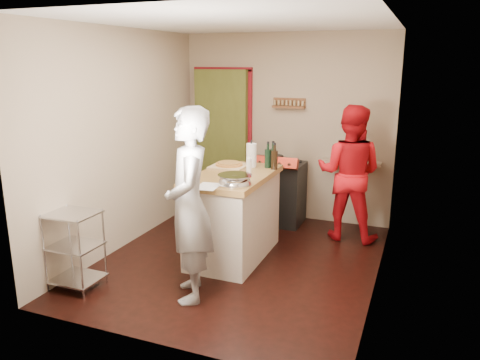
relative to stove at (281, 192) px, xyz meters
The scene contains 10 objects.
floor 1.49m from the stove, 91.94° to the right, with size 3.50×3.50×0.00m, color black.
back_wall 1.03m from the stove, 152.49° to the left, with size 3.00×0.44×2.60m.
left_wall 2.27m from the stove, 137.40° to the right, with size 0.04×3.50×2.60m, color gray.
right_wall 2.20m from the stove, 44.44° to the right, with size 0.04×3.50×2.60m, color gray.
ceiling 2.59m from the stove, 91.94° to the right, with size 3.00×3.50×0.02m, color white.
stove is the anchor object (origin of this frame).
wire_shelving 2.94m from the stove, 116.85° to the right, with size 0.48×0.40×0.80m.
island 1.34m from the stove, 97.00° to the right, with size 0.78×1.42×1.30m.
person_stripe 2.41m from the stove, 94.44° to the right, with size 0.67×0.44×1.83m, color #9E9FA3.
person_red 1.06m from the stove, 13.22° to the right, with size 0.83×0.65×1.71m, color #BB0C14.
Camera 1 is at (1.83, -4.60, 2.22)m, focal length 35.00 mm.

